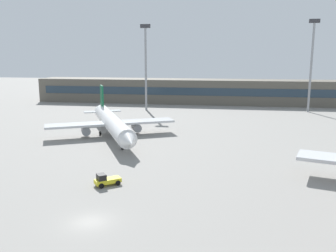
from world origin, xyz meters
TOP-DOWN VIEW (x-y plane):
  - ground_plane at (0.00, 40.00)m, footprint 400.00×400.00m
  - terminal_building at (0.00, 101.81)m, footprint 115.93×12.13m
  - airplane_mid at (-10.59, 40.88)m, footprint 27.58×38.09m
  - baggage_tug_yellow at (-1.93, 11.11)m, footprint 3.75×3.42m
  - floodlight_tower_west at (40.30, 85.79)m, footprint 3.20×0.80m
  - floodlight_tower_east at (-12.03, 81.67)m, footprint 3.20×0.80m

SIDE VIEW (x-z plane):
  - ground_plane at x=0.00m, z-range 0.00..0.00m
  - baggage_tug_yellow at x=-1.93m, z-range -0.08..1.67m
  - airplane_mid at x=-10.59m, z-range -1.99..8.22m
  - terminal_building at x=0.00m, z-range 0.00..9.00m
  - floodlight_tower_east at x=-12.03m, z-range 2.05..29.72m
  - floodlight_tower_west at x=40.30m, z-range 2.07..30.94m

